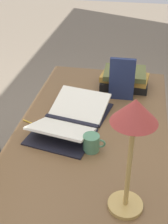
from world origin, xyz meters
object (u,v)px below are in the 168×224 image
object	(u,v)px
coffee_mug	(92,143)
pencil	(35,125)
book_standing_upright	(122,79)
reading_lamp	(133,128)
book_stack_tall	(124,79)
open_book	(71,119)

from	to	relation	value
coffee_mug	pencil	size ratio (longest dim) A/B	0.70
book_standing_upright	reading_lamp	xyz separation A→B (m)	(0.82, 0.09, 0.24)
reading_lamp	pencil	world-z (taller)	reading_lamp
book_stack_tall	coffee_mug	world-z (taller)	book_stack_tall
book_stack_tall	pencil	bearing A→B (deg)	-39.88
pencil	coffee_mug	bearing A→B (deg)	65.71
open_book	book_standing_upright	world-z (taller)	book_standing_upright
open_book	coffee_mug	bearing A→B (deg)	45.82
book_stack_tall	reading_lamp	size ratio (longest dim) A/B	0.65
open_book	pencil	world-z (taller)	open_book
book_stack_tall	reading_lamp	world-z (taller)	reading_lamp
open_book	coffee_mug	xyz separation A→B (m)	(0.20, 0.14, 0.02)
open_book	pencil	size ratio (longest dim) A/B	3.74
book_stack_tall	coffee_mug	xyz separation A→B (m)	(0.66, -0.10, -0.02)
open_book	pencil	bearing A→B (deg)	-63.29
book_stack_tall	book_standing_upright	distance (m)	0.16
book_stack_tall	book_standing_upright	world-z (taller)	book_standing_upright
reading_lamp	coffee_mug	size ratio (longest dim) A/B	4.43
book_standing_upright	coffee_mug	xyz separation A→B (m)	(0.51, -0.09, -0.09)
reading_lamp	coffee_mug	distance (m)	0.48
reading_lamp	open_book	bearing A→B (deg)	-147.71
book_stack_tall	coffee_mug	distance (m)	0.67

